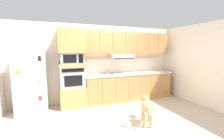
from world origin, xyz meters
name	(u,v)px	position (x,y,z in m)	size (l,w,h in m)	color
ground_plane	(111,111)	(0.00, 0.00, 0.00)	(9.60, 9.60, 0.00)	beige
back_kitchen_wall	(100,63)	(0.00, 1.11, 1.25)	(6.20, 0.12, 2.50)	silver
side_panel_right	(189,63)	(2.80, 0.00, 1.25)	(0.12, 7.10, 2.50)	white
refrigerator	(31,81)	(-2.04, 0.68, 0.88)	(0.76, 0.73, 1.76)	white
oven_base_cabinet	(73,97)	(-0.96, 0.75, 0.30)	(0.74, 0.62, 0.60)	tan
built_in_oven	(72,77)	(-0.96, 0.75, 0.90)	(0.70, 0.62, 0.60)	#A8AAAF
appliance_mid_shelf	(72,65)	(-0.96, 0.75, 1.25)	(0.74, 0.62, 0.10)	tan
microwave	(72,58)	(-0.96, 0.75, 1.46)	(0.64, 0.54, 0.32)	#A8AAAF
appliance_upper_cabinet	(71,41)	(-0.96, 0.75, 1.96)	(0.74, 0.62, 0.68)	tan
lower_cabinet_run	(129,87)	(0.94, 0.75, 0.44)	(3.06, 0.63, 0.88)	tan
countertop_slab	(129,74)	(0.94, 0.75, 0.90)	(3.10, 0.64, 0.04)	silver
backsplash_panel	(126,65)	(0.94, 1.04, 1.17)	(3.10, 0.02, 0.50)	white
upper_cabinet_with_hood	(128,44)	(0.92, 0.87, 1.90)	(3.06, 0.48, 0.88)	tan
screwdriver	(112,74)	(0.30, 0.75, 0.93)	(0.17, 0.17, 0.03)	red
dog	(146,106)	(0.50, -0.95, 0.42)	(0.45, 0.77, 0.63)	tan
dog_food_bowl	(127,125)	(0.02, -0.92, 0.03)	(0.20, 0.20, 0.06)	#B2B7BC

